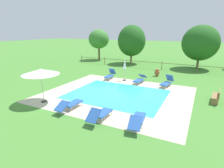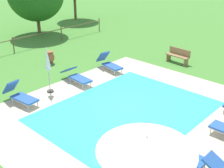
# 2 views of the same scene
# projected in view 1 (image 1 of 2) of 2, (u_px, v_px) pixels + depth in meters

# --- Properties ---
(ground_plane) EXTENTS (160.00, 160.00, 0.00)m
(ground_plane) POSITION_uv_depth(u_px,v_px,m) (117.00, 94.00, 14.12)
(ground_plane) COLOR #478433
(pool_deck_paving) EXTENTS (10.87, 9.28, 0.01)m
(pool_deck_paving) POSITION_uv_depth(u_px,v_px,m) (117.00, 94.00, 14.12)
(pool_deck_paving) COLOR beige
(pool_deck_paving) RESTS_ON ground
(swimming_pool_water) EXTENTS (7.19, 5.60, 0.01)m
(swimming_pool_water) POSITION_uv_depth(u_px,v_px,m) (117.00, 94.00, 14.12)
(swimming_pool_water) COLOR #38C6D1
(swimming_pool_water) RESTS_ON ground
(pool_coping_rim) EXTENTS (7.67, 6.08, 0.01)m
(pool_coping_rim) POSITION_uv_depth(u_px,v_px,m) (117.00, 94.00, 14.12)
(pool_coping_rim) COLOR beige
(pool_coping_rim) RESTS_ON ground
(sun_lounger_north_near_steps) EXTENTS (0.79, 2.11, 0.74)m
(sun_lounger_north_near_steps) POSITION_uv_depth(u_px,v_px,m) (140.00, 79.00, 17.08)
(sun_lounger_north_near_steps) COLOR #2856A8
(sun_lounger_north_near_steps) RESTS_ON ground
(sun_lounger_north_mid) EXTENTS (0.63, 2.08, 0.72)m
(sun_lounger_north_mid) POSITION_uv_depth(u_px,v_px,m) (70.00, 104.00, 11.28)
(sun_lounger_north_mid) COLOR #2856A8
(sun_lounger_north_mid) RESTS_ON ground
(sun_lounger_north_far) EXTENTS (0.79, 1.92, 0.98)m
(sun_lounger_north_far) POSITION_uv_depth(u_px,v_px,m) (110.00, 75.00, 18.57)
(sun_lounger_north_far) COLOR #2856A8
(sun_lounger_north_far) RESTS_ON ground
(sun_lounger_north_end) EXTENTS (0.62, 1.99, 0.86)m
(sun_lounger_north_end) POSITION_uv_depth(u_px,v_px,m) (100.00, 114.00, 9.92)
(sun_lounger_north_end) COLOR #2856A8
(sun_lounger_north_end) RESTS_ON ground
(sun_lounger_south_mid) EXTENTS (0.90, 2.12, 0.76)m
(sun_lounger_south_mid) POSITION_uv_depth(u_px,v_px,m) (138.00, 119.00, 9.34)
(sun_lounger_south_mid) COLOR #2856A8
(sun_lounger_south_mid) RESTS_ON ground
(sun_lounger_south_far) EXTENTS (0.94, 1.95, 0.98)m
(sun_lounger_south_far) POSITION_uv_depth(u_px,v_px,m) (167.00, 82.00, 15.99)
(sun_lounger_south_far) COLOR #2856A8
(sun_lounger_south_far) RESTS_ON ground
(patio_umbrella_open_foreground) EXTENTS (2.42, 2.42, 2.35)m
(patio_umbrella_open_foreground) POSITION_uv_depth(u_px,v_px,m) (41.00, 72.00, 11.97)
(patio_umbrella_open_foreground) COLOR #383838
(patio_umbrella_open_foreground) RESTS_ON ground
(patio_umbrella_closed_row_centre) EXTENTS (0.32, 0.32, 2.25)m
(patio_umbrella_closed_row_centre) POSITION_uv_depth(u_px,v_px,m) (125.00, 65.00, 17.55)
(patio_umbrella_closed_row_centre) COLOR #383838
(patio_umbrella_closed_row_centre) RESTS_ON ground
(wooden_bench_lawn_side) EXTENTS (0.56, 1.53, 0.87)m
(wooden_bench_lawn_side) POSITION_uv_depth(u_px,v_px,m) (217.00, 96.00, 12.43)
(wooden_bench_lawn_side) COLOR #937047
(wooden_bench_lawn_side) RESTS_ON ground
(terracotta_urn_near_fence) EXTENTS (0.53, 0.53, 0.77)m
(terracotta_urn_near_fence) POSITION_uv_depth(u_px,v_px,m) (157.00, 72.00, 19.59)
(terracotta_urn_near_fence) COLOR #A85B38
(terracotta_urn_near_fence) RESTS_ON ground
(perimeter_fence) EXTENTS (20.56, 0.08, 1.05)m
(perimeter_fence) POSITION_uv_depth(u_px,v_px,m) (146.00, 63.00, 23.68)
(perimeter_fence) COLOR brown
(perimeter_fence) RESTS_ON ground
(tree_far_west) EXTENTS (4.45, 4.45, 5.45)m
(tree_far_west) POSITION_uv_depth(u_px,v_px,m) (200.00, 43.00, 22.71)
(tree_far_west) COLOR brown
(tree_far_west) RESTS_ON ground
(tree_west_mid) EXTENTS (4.01, 4.01, 5.55)m
(tree_west_mid) POSITION_uv_depth(u_px,v_px,m) (132.00, 41.00, 26.48)
(tree_west_mid) COLOR brown
(tree_west_mid) RESTS_ON ground
(tree_centre) EXTENTS (3.33, 3.33, 4.94)m
(tree_centre) POSITION_uv_depth(u_px,v_px,m) (99.00, 39.00, 29.95)
(tree_centre) COLOR brown
(tree_centre) RESTS_ON ground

